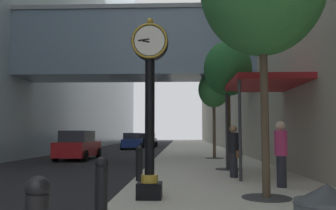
{
  "coord_description": "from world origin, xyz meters",
  "views": [
    {
      "loc": [
        1.54,
        -1.02,
        1.59
      ],
      "look_at": [
        0.85,
        17.18,
        3.04
      ],
      "focal_mm": 37.87,
      "sensor_mm": 36.0,
      "label": 1
    }
  ],
  "objects_px": {
    "street_clock": "(150,98)",
    "car_red_near": "(78,146)",
    "bollard_fourth": "(139,162)",
    "car_blue_far": "(133,141)",
    "street_tree_mid_near": "(228,70)",
    "bollard_second": "(101,189)",
    "street_tree_mid_far": "(214,90)",
    "car_black_mid": "(148,140)",
    "pedestrian_by_clock": "(281,152)",
    "pedestrian_walking": "(234,150)"
  },
  "relations": [
    {
      "from": "street_tree_mid_far",
      "to": "car_black_mid",
      "type": "xyz_separation_m",
      "value": [
        -5.78,
        20.22,
        -3.31
      ]
    },
    {
      "from": "bollard_second",
      "to": "car_black_mid",
      "type": "relative_size",
      "value": 0.23
    },
    {
      "from": "pedestrian_by_clock",
      "to": "car_blue_far",
      "type": "height_order",
      "value": "pedestrian_by_clock"
    },
    {
      "from": "street_clock",
      "to": "street_tree_mid_near",
      "type": "height_order",
      "value": "street_tree_mid_near"
    },
    {
      "from": "pedestrian_by_clock",
      "to": "bollard_second",
      "type": "bearing_deg",
      "value": -134.78
    },
    {
      "from": "street_tree_mid_near",
      "to": "pedestrian_walking",
      "type": "xyz_separation_m",
      "value": [
        -0.18,
        -2.59,
        -3.15
      ]
    },
    {
      "from": "bollard_second",
      "to": "bollard_fourth",
      "type": "relative_size",
      "value": 1.0
    },
    {
      "from": "pedestrian_by_clock",
      "to": "bollard_fourth",
      "type": "bearing_deg",
      "value": 164.46
    },
    {
      "from": "street_clock",
      "to": "car_blue_far",
      "type": "distance_m",
      "value": 27.8
    },
    {
      "from": "bollard_fourth",
      "to": "street_tree_mid_near",
      "type": "height_order",
      "value": "street_tree_mid_near"
    },
    {
      "from": "street_clock",
      "to": "street_tree_mid_far",
      "type": "bearing_deg",
      "value": 78.34
    },
    {
      "from": "bollard_fourth",
      "to": "pedestrian_by_clock",
      "type": "xyz_separation_m",
      "value": [
        3.98,
        -1.11,
        0.39
      ]
    },
    {
      "from": "street_tree_mid_far",
      "to": "street_clock",
      "type": "bearing_deg",
      "value": -101.66
    },
    {
      "from": "bollard_fourth",
      "to": "car_blue_far",
      "type": "distance_m",
      "value": 24.82
    },
    {
      "from": "pedestrian_by_clock",
      "to": "car_blue_far",
      "type": "distance_m",
      "value": 26.77
    },
    {
      "from": "street_clock",
      "to": "car_red_near",
      "type": "height_order",
      "value": "street_clock"
    },
    {
      "from": "street_tree_mid_near",
      "to": "pedestrian_walking",
      "type": "distance_m",
      "value": 4.08
    },
    {
      "from": "bollard_second",
      "to": "pedestrian_walking",
      "type": "xyz_separation_m",
      "value": [
        3.01,
        6.08,
        0.34
      ]
    },
    {
      "from": "street_tree_mid_far",
      "to": "car_red_near",
      "type": "height_order",
      "value": "street_tree_mid_far"
    },
    {
      "from": "street_clock",
      "to": "bollard_fourth",
      "type": "relative_size",
      "value": 3.83
    },
    {
      "from": "bollard_second",
      "to": "bollard_fourth",
      "type": "xyz_separation_m",
      "value": [
        0.0,
        5.12,
        0.0
      ]
    },
    {
      "from": "bollard_fourth",
      "to": "pedestrian_by_clock",
      "type": "height_order",
      "value": "pedestrian_by_clock"
    },
    {
      "from": "street_tree_mid_near",
      "to": "car_red_near",
      "type": "distance_m",
      "value": 11.15
    },
    {
      "from": "car_black_mid",
      "to": "car_blue_far",
      "type": "bearing_deg",
      "value": -100.54
    },
    {
      "from": "street_tree_mid_near",
      "to": "car_black_mid",
      "type": "height_order",
      "value": "street_tree_mid_near"
    },
    {
      "from": "bollard_second",
      "to": "car_black_mid",
      "type": "xyz_separation_m",
      "value": [
        -2.59,
        35.16,
        0.07
      ]
    },
    {
      "from": "bollard_fourth",
      "to": "pedestrian_walking",
      "type": "bearing_deg",
      "value": 17.72
    },
    {
      "from": "bollard_fourth",
      "to": "street_tree_mid_near",
      "type": "relative_size",
      "value": 0.21
    },
    {
      "from": "street_tree_mid_far",
      "to": "street_tree_mid_near",
      "type": "bearing_deg",
      "value": -90.0
    },
    {
      "from": "street_clock",
      "to": "car_black_mid",
      "type": "height_order",
      "value": "street_clock"
    },
    {
      "from": "pedestrian_walking",
      "to": "pedestrian_by_clock",
      "type": "height_order",
      "value": "pedestrian_by_clock"
    },
    {
      "from": "bollard_fourth",
      "to": "car_blue_far",
      "type": "relative_size",
      "value": 0.24
    },
    {
      "from": "bollard_second",
      "to": "street_tree_mid_far",
      "type": "distance_m",
      "value": 15.65
    },
    {
      "from": "car_red_near",
      "to": "bollard_fourth",
      "type": "bearing_deg",
      "value": -64.55
    },
    {
      "from": "bollard_fourth",
      "to": "car_red_near",
      "type": "relative_size",
      "value": 0.24
    },
    {
      "from": "street_tree_mid_near",
      "to": "pedestrian_by_clock",
      "type": "bearing_deg",
      "value": -80.38
    },
    {
      "from": "street_tree_mid_near",
      "to": "car_black_mid",
      "type": "relative_size",
      "value": 1.14
    },
    {
      "from": "bollard_second",
      "to": "car_black_mid",
      "type": "bearing_deg",
      "value": 94.21
    },
    {
      "from": "pedestrian_walking",
      "to": "bollard_second",
      "type": "bearing_deg",
      "value": -116.34
    },
    {
      "from": "car_red_near",
      "to": "bollard_second",
      "type": "bearing_deg",
      "value": -72.32
    },
    {
      "from": "street_clock",
      "to": "car_black_mid",
      "type": "bearing_deg",
      "value": 95.49
    },
    {
      "from": "pedestrian_walking",
      "to": "car_blue_far",
      "type": "bearing_deg",
      "value": 105.67
    },
    {
      "from": "street_tree_mid_near",
      "to": "car_black_mid",
      "type": "xyz_separation_m",
      "value": [
        -5.78,
        26.49,
        -3.41
      ]
    },
    {
      "from": "street_tree_mid_far",
      "to": "pedestrian_by_clock",
      "type": "bearing_deg",
      "value": -85.86
    },
    {
      "from": "car_black_mid",
      "to": "car_blue_far",
      "type": "height_order",
      "value": "car_blue_far"
    },
    {
      "from": "bollard_second",
      "to": "pedestrian_by_clock",
      "type": "bearing_deg",
      "value": 45.22
    },
    {
      "from": "bollard_second",
      "to": "bollard_fourth",
      "type": "height_order",
      "value": "same"
    },
    {
      "from": "street_tree_mid_near",
      "to": "street_tree_mid_far",
      "type": "height_order",
      "value": "street_tree_mid_near"
    },
    {
      "from": "street_clock",
      "to": "street_tree_mid_far",
      "type": "distance_m",
      "value": 13.07
    },
    {
      "from": "street_tree_mid_far",
      "to": "bollard_second",
      "type": "bearing_deg",
      "value": -102.06
    }
  ]
}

